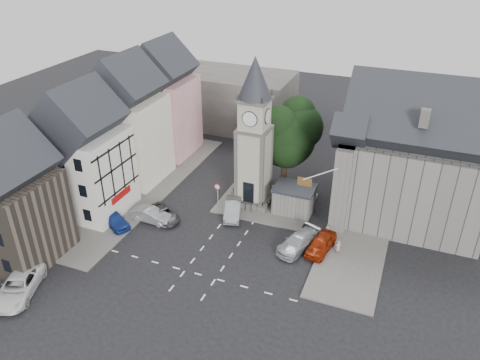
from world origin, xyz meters
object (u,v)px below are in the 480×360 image
at_px(stone_shelter, 294,199).
at_px(pedestrian, 338,247).
at_px(car_west_blue, 115,219).
at_px(clock_tower, 254,134).
at_px(car_east_red, 321,244).

height_order(stone_shelter, pedestrian, stone_shelter).
relative_size(stone_shelter, car_west_blue, 0.99).
relative_size(clock_tower, pedestrian, 10.87).
xyz_separation_m(stone_shelter, car_east_red, (4.31, -5.59, -0.78)).
xyz_separation_m(car_east_red, pedestrian, (1.60, 0.09, -0.02)).
relative_size(car_west_blue, pedestrian, 2.89).
xyz_separation_m(clock_tower, car_west_blue, (-11.50, -9.82, -7.38)).
height_order(car_west_blue, pedestrian, pedestrian).
bearing_deg(clock_tower, pedestrian, -29.23).
bearing_deg(pedestrian, car_east_red, -32.71).
distance_m(clock_tower, car_west_blue, 16.83).
relative_size(clock_tower, car_west_blue, 3.76).
bearing_deg(car_east_red, pedestrian, 12.95).
relative_size(clock_tower, car_east_red, 3.62).
bearing_deg(stone_shelter, car_west_blue, -150.21).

